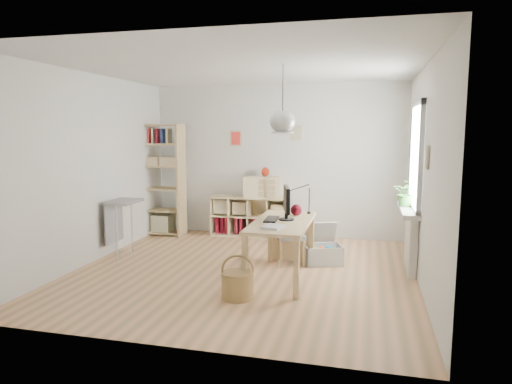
% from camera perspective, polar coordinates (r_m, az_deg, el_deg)
% --- Properties ---
extents(ground, '(4.50, 4.50, 0.00)m').
position_cam_1_polar(ground, '(6.27, -1.57, -9.89)').
color(ground, tan).
rests_on(ground, ground).
extents(room_shell, '(4.50, 4.50, 4.50)m').
position_cam_1_polar(room_shell, '(5.70, 3.35, 8.76)').
color(room_shell, white).
rests_on(room_shell, ground).
extents(window_unit, '(0.07, 1.16, 1.46)m').
position_cam_1_polar(window_unit, '(6.40, 19.55, 4.18)').
color(window_unit, white).
rests_on(window_unit, ground).
extents(radiator, '(0.10, 0.80, 0.80)m').
position_cam_1_polar(radiator, '(6.56, 18.79, -5.88)').
color(radiator, silver).
rests_on(radiator, ground).
extents(windowsill, '(0.22, 1.20, 0.06)m').
position_cam_1_polar(windowsill, '(6.47, 18.52, -2.17)').
color(windowsill, silver).
rests_on(windowsill, radiator).
extents(desk, '(0.70, 1.50, 0.75)m').
position_cam_1_polar(desk, '(5.84, 3.24, -4.55)').
color(desk, tan).
rests_on(desk, ground).
extents(cube_shelf, '(1.40, 0.38, 0.72)m').
position_cam_1_polar(cube_shelf, '(8.26, -0.89, -3.42)').
color(cube_shelf, beige).
rests_on(cube_shelf, ground).
extents(tall_bookshelf, '(0.80, 0.38, 2.00)m').
position_cam_1_polar(tall_bookshelf, '(8.42, -11.76, 2.06)').
color(tall_bookshelf, tan).
rests_on(tall_bookshelf, ground).
extents(side_table, '(0.40, 0.55, 0.85)m').
position_cam_1_polar(side_table, '(7.21, -16.65, -2.41)').
color(side_table, gray).
rests_on(side_table, ground).
extents(chair, '(0.50, 0.50, 0.79)m').
position_cam_1_polar(chair, '(6.54, 4.17, -5.07)').
color(chair, gray).
rests_on(chair, ground).
extents(wicker_basket, '(0.37, 0.37, 0.51)m').
position_cam_1_polar(wicker_basket, '(5.28, -2.31, -11.43)').
color(wicker_basket, '#A37B49').
rests_on(wicker_basket, ground).
extents(storage_chest, '(0.68, 0.72, 0.55)m').
position_cam_1_polar(storage_chest, '(6.68, 8.32, -7.23)').
color(storage_chest, silver).
rests_on(storage_chest, ground).
extents(monitor, '(0.20, 0.49, 0.43)m').
position_cam_1_polar(monitor, '(5.85, 3.84, -1.17)').
color(monitor, black).
rests_on(monitor, desk).
extents(keyboard, '(0.18, 0.41, 0.02)m').
position_cam_1_polar(keyboard, '(5.88, 1.95, -3.42)').
color(keyboard, black).
rests_on(keyboard, desk).
extents(task_lamp, '(0.36, 0.13, 0.38)m').
position_cam_1_polar(task_lamp, '(6.29, 5.03, -0.41)').
color(task_lamp, black).
rests_on(task_lamp, desk).
extents(yarn_ball, '(0.15, 0.15, 0.15)m').
position_cam_1_polar(yarn_ball, '(6.19, 5.06, -2.26)').
color(yarn_ball, '#470914').
rests_on(yarn_ball, desk).
extents(paper_tray, '(0.26, 0.31, 0.03)m').
position_cam_1_polar(paper_tray, '(5.41, 2.18, -4.37)').
color(paper_tray, silver).
rests_on(paper_tray, desk).
extents(drawer_chest, '(0.70, 0.45, 0.37)m').
position_cam_1_polar(drawer_chest, '(8.07, 0.65, 0.66)').
color(drawer_chest, beige).
rests_on(drawer_chest, cube_shelf).
extents(red_vase, '(0.14, 0.14, 0.17)m').
position_cam_1_polar(red_vase, '(8.02, 1.16, 2.53)').
color(red_vase, maroon).
rests_on(red_vase, drawer_chest).
extents(potted_plant, '(0.39, 0.36, 0.37)m').
position_cam_1_polar(potted_plant, '(6.57, 18.33, -0.10)').
color(potted_plant, '#326E29').
rests_on(potted_plant, windowsill).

